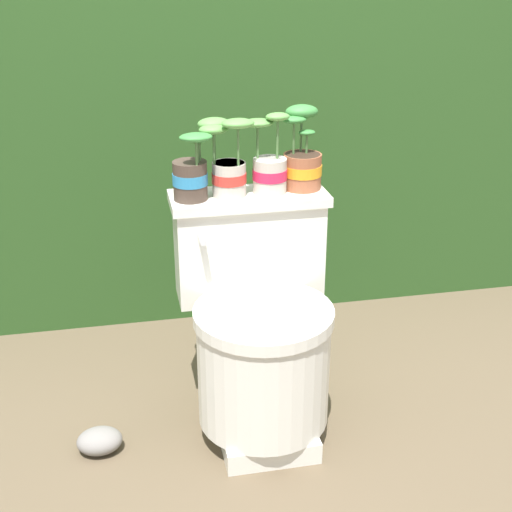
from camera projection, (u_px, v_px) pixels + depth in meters
name	position (u px, v px, depth m)	size (l,w,h in m)	color
ground_plane	(275.00, 424.00, 2.25)	(12.00, 12.00, 0.00)	brown
hedge_backdrop	(219.00, 137.00, 2.94)	(2.87, 0.63, 1.32)	#284C1E
toilet	(259.00, 335.00, 2.13)	(0.47, 0.51, 0.71)	silver
potted_plant_left	(191.00, 173.00, 2.03)	(0.11, 0.12, 0.20)	#47382D
potted_plant_midleft	(227.00, 163.00, 2.06)	(0.15, 0.12, 0.24)	beige
potted_plant_middle	(269.00, 167.00, 2.09)	(0.14, 0.10, 0.24)	beige
potted_plant_midright	(302.00, 161.00, 2.13)	(0.12, 0.12, 0.25)	#9E5638
garden_stone	(100.00, 441.00, 2.11)	(0.13, 0.11, 0.07)	gray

